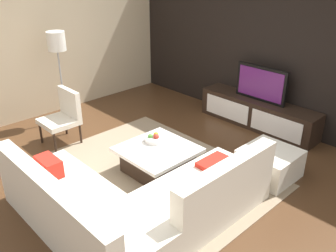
% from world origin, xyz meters
% --- Properties ---
extents(ground_plane, '(14.00, 14.00, 0.00)m').
position_xyz_m(ground_plane, '(0.00, 0.00, 0.00)').
color(ground_plane, '#4C301C').
extents(feature_wall_back, '(6.40, 0.12, 2.80)m').
position_xyz_m(feature_wall_back, '(0.00, 2.70, 1.40)').
color(feature_wall_back, black).
rests_on(feature_wall_back, ground).
extents(side_wall_left, '(0.12, 5.20, 2.80)m').
position_xyz_m(side_wall_left, '(-3.20, 0.20, 1.40)').
color(side_wall_left, beige).
rests_on(side_wall_left, ground).
extents(area_rug, '(3.15, 2.43, 0.01)m').
position_xyz_m(area_rug, '(-0.10, 0.00, 0.01)').
color(area_rug, gray).
rests_on(area_rug, ground).
extents(media_console, '(2.19, 0.48, 0.50)m').
position_xyz_m(media_console, '(0.00, 2.40, 0.25)').
color(media_console, black).
rests_on(media_console, ground).
extents(television, '(0.96, 0.06, 0.60)m').
position_xyz_m(television, '(0.00, 2.40, 0.80)').
color(television, black).
rests_on(television, media_console).
extents(sectional_couch, '(2.26, 2.42, 0.80)m').
position_xyz_m(sectional_couch, '(0.51, -0.83, 0.28)').
color(sectional_couch, silver).
rests_on(sectional_couch, ground).
extents(coffee_table, '(0.95, 0.95, 0.38)m').
position_xyz_m(coffee_table, '(-0.10, 0.10, 0.20)').
color(coffee_table, black).
rests_on(coffee_table, ground).
extents(accent_chair_near, '(0.55, 0.53, 0.87)m').
position_xyz_m(accent_chair_near, '(-1.84, -0.35, 0.49)').
color(accent_chair_near, black).
rests_on(accent_chair_near, ground).
extents(floor_lamp, '(0.31, 0.31, 1.63)m').
position_xyz_m(floor_lamp, '(-2.57, 0.05, 1.36)').
color(floor_lamp, '#A5A5AA').
rests_on(floor_lamp, ground).
extents(ottoman, '(0.70, 0.70, 0.40)m').
position_xyz_m(ottoman, '(1.03, 1.14, 0.20)').
color(ottoman, silver).
rests_on(ottoman, ground).
extents(fruit_bowl, '(0.28, 0.28, 0.13)m').
position_xyz_m(fruit_bowl, '(-0.28, 0.20, 0.43)').
color(fruit_bowl, silver).
rests_on(fruit_bowl, coffee_table).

